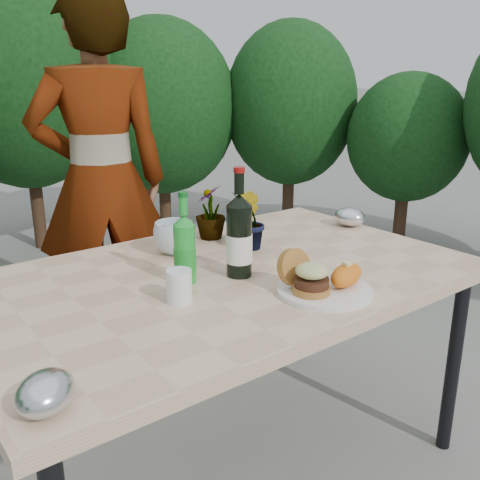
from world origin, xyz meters
TOP-DOWN VIEW (x-y plane):
  - ground at (0.00, 0.00)m, footprint 80.00×80.00m
  - patio_table at (0.00, 0.00)m, footprint 1.60×1.00m
  - shrub_hedge at (0.07, 1.71)m, footprint 6.96×5.11m
  - dinner_plate at (0.13, -0.31)m, footprint 0.28×0.28m
  - burger_stack at (0.08, -0.30)m, footprint 0.11×0.16m
  - sweet_potato at (0.20, -0.33)m, footprint 0.17×0.12m
  - grilled_veg at (0.15, -0.22)m, footprint 0.08×0.05m
  - wine_bottle at (0.02, -0.05)m, footprint 0.08×0.08m
  - sparkling_water at (-0.14, 0.01)m, footprint 0.07×0.07m
  - plastic_cup at (-0.24, -0.11)m, footprint 0.07×0.07m
  - seedling_left at (0.24, 0.23)m, footprint 0.11×0.12m
  - seedling_mid at (0.22, 0.15)m, footprint 0.14×0.14m
  - seedling_right at (0.18, 0.34)m, footprint 0.17×0.17m
  - blue_bowl at (-0.03, 0.27)m, footprint 0.19×0.19m
  - foil_packet_left at (-0.70, -0.39)m, footprint 0.17×0.17m
  - foil_packet_right at (0.74, 0.13)m, footprint 0.15×0.16m
  - person at (0.04, 1.06)m, footprint 0.74×0.59m

SIDE VIEW (x-z plane):
  - ground at x=0.00m, z-range 0.00..0.00m
  - patio_table at x=0.00m, z-range 0.32..1.07m
  - dinner_plate at x=0.13m, z-range 0.75..0.76m
  - grilled_veg at x=0.15m, z-range 0.76..0.79m
  - foil_packet_left at x=-0.70m, z-range 0.75..0.83m
  - foil_packet_right at x=0.74m, z-range 0.75..0.83m
  - sweet_potato at x=0.20m, z-range 0.77..0.83m
  - plastic_cup at x=-0.24m, z-range 0.75..0.84m
  - blue_bowl at x=-0.03m, z-range 0.75..0.87m
  - burger_stack at x=0.08m, z-range 0.75..0.87m
  - seedling_left at x=0.24m, z-range 0.75..0.95m
  - sparkling_water at x=-0.14m, z-range 0.71..1.00m
  - seedling_mid at x=0.22m, z-range 0.75..0.96m
  - seedling_right at x=0.18m, z-range 0.75..0.96m
  - person at x=0.04m, z-range 0.00..1.75m
  - wine_bottle at x=0.02m, z-range 0.70..1.05m
  - shrub_hedge at x=0.07m, z-range -0.01..2.34m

